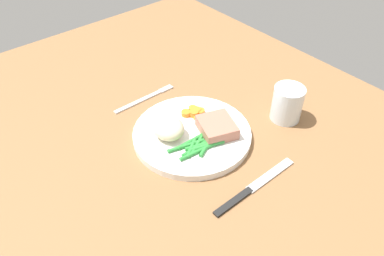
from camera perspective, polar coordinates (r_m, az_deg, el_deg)
The scene contains 9 objects.
dining_table at distance 84.62cm, azimuth 0.30°, elevation -0.32°, with size 120.00×90.00×2.00cm.
dinner_plate at distance 80.91cm, azimuth 0.00°, elevation -0.96°, with size 25.23×25.23×1.60cm, color white.
meat_portion at distance 79.64cm, azimuth 3.77°, elevation 0.14°, with size 7.74×6.97×2.61cm, color #A86B56.
mashed_potatoes at distance 78.24cm, azimuth -3.62°, elevation 0.04°, with size 7.34×6.30×4.22cm, color beige.
carrot_slices at distance 84.32cm, azimuth 0.51°, elevation 2.30°, with size 5.24×5.33×1.26cm.
green_beans at distance 76.57cm, azimuth 0.85°, elevation -2.73°, with size 5.95×10.84×0.88cm.
fork at distance 92.31cm, azimuth -7.21°, elevation 4.37°, with size 1.44×16.60×0.40cm.
knife at distance 72.49cm, azimuth 9.22°, elevation -8.84°, with size 1.70×20.50×0.64cm.
water_glass at distance 86.80cm, azimuth 14.11°, elevation 3.33°, with size 6.79×6.79×8.07cm.
Camera 1 is at (48.07, -40.95, 57.32)cm, focal length 35.38 mm.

